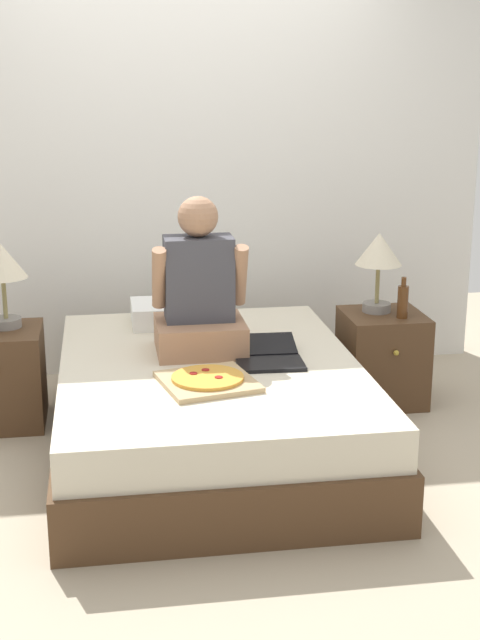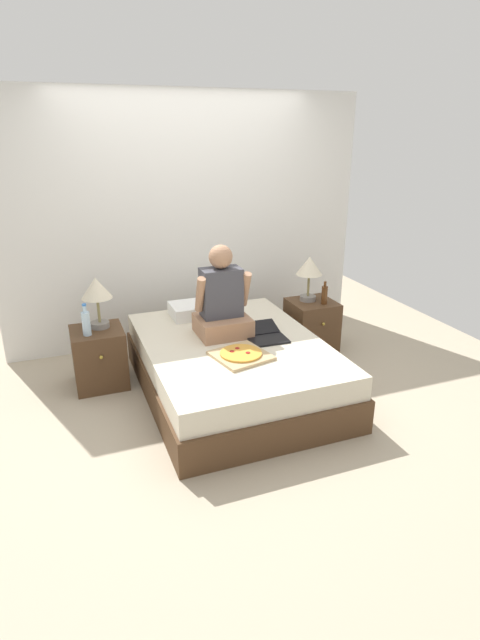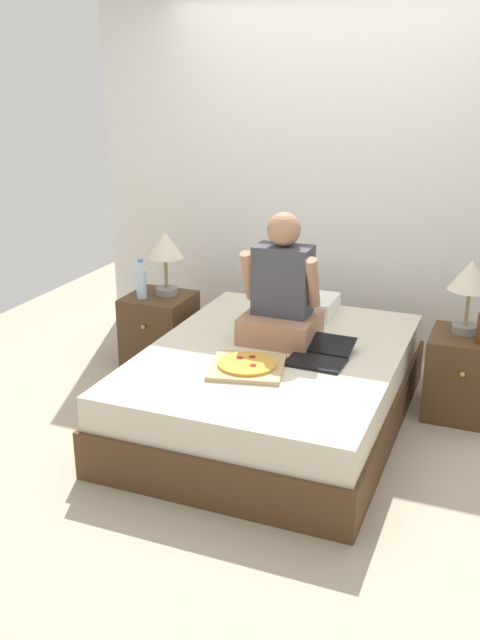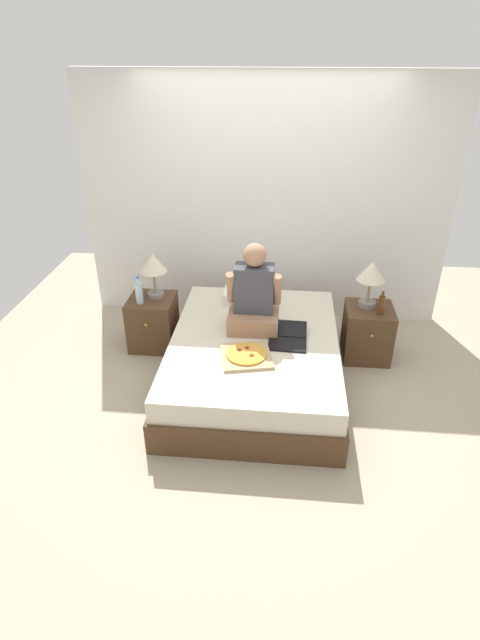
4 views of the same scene
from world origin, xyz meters
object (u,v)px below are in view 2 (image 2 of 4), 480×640
Objects in this scene: bed at (233,367)px; nightstand_left at (99,357)px; pizza_box at (241,355)px; beer_bottle at (324,294)px; person_seated at (222,302)px; lamp_on_left_nightstand at (97,292)px; water_bottle at (86,323)px; nightstand_right at (311,326)px; laptop at (265,336)px; lamp_on_right_nightstand at (309,269)px.

nightstand_left reaches higher than bed.
nightstand_left is at bearing 139.80° from pizza_box.
person_seated is at bearing -168.21° from beer_bottle.
water_bottle is (-0.12, -0.14, -0.22)m from lamp_on_left_nightstand.
water_bottle is 2.22m from nightstand_right.
lamp_on_left_nightstand is at bearing 51.38° from nightstand_left.
person_seated reaches higher than water_bottle.
nightstand_right is at bearing 17.49° from person_seated.
bed is at bearing -21.64° from water_bottle.
beer_bottle is 0.97m from laptop.
nightstand_left is 2.16m from lamp_on_right_nightstand.
laptop is (1.30, -0.62, -0.36)m from lamp_on_left_nightstand.
person_seated is at bearing -12.68° from water_bottle.
person_seated is (0.99, -0.39, -0.09)m from lamp_on_left_nightstand.
pizza_box is (-1.17, -0.75, -0.13)m from beer_bottle.
beer_bottle reaches higher than laptop.
nightstand_right is (2.18, 0.09, -0.37)m from water_bottle.
lamp_on_left_nightstand reaches higher than laptop.
lamp_on_right_nightstand is at bearing 120.93° from nightstand_right.
person_seated reaches higher than pizza_box.
lamp_on_left_nightstand is 1.00× the size of lamp_on_right_nightstand.
lamp_on_left_nightstand is 0.87× the size of nightstand_right.
water_bottle is 1.20× the size of beer_bottle.
bed is 0.56m from person_seated.
nightstand_right is (1.05, 0.54, 0.03)m from bed.
nightstand_right is (2.06, -0.05, -0.59)m from lamp_on_left_nightstand.
nightstand_left is 0.39m from water_bottle.
lamp_on_left_nightstand is 1.06× the size of laptop.
nightstand_left is 0.67× the size of person_seated.
person_seated is 1.63× the size of pizza_box.
lamp_on_left_nightstand is at bearing 137.02° from pizza_box.
laptop is (0.31, -0.23, -0.27)m from person_seated.
laptop is at bearing -25.38° from lamp_on_left_nightstand.
nightstand_left and nightstand_right have the same top height.
pizza_box is at bearing -139.92° from lamp_on_right_nightstand.
bed is 1.27m from beer_bottle.
nightstand_right is at bearing 2.36° from water_bottle.
lamp_on_right_nightstand is 1.44m from pizza_box.
nightstand_right is at bearing -1.39° from lamp_on_left_nightstand.
lamp_on_left_nightstand is (-1.01, 0.59, 0.62)m from bed.
nightstand_left is 1.22× the size of laptop.
nightstand_left is at bearing 180.00° from nightstand_right.
person_seated reaches higher than bed.
laptop is 0.44m from pizza_box.
lamp_on_left_nightstand reaches higher than bed.
beer_bottle is 0.48× the size of pizza_box.
person_seated is (1.11, -0.25, 0.12)m from water_bottle.
person_seated is at bearing 96.92° from bed.
water_bottle is 2.17m from lamp_on_right_nightstand.
lamp_on_left_nightstand is 2.15m from beer_bottle.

